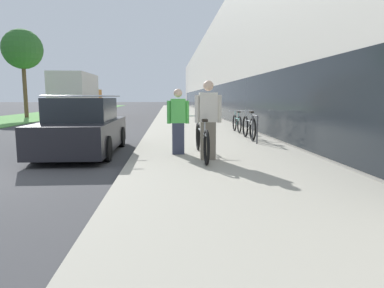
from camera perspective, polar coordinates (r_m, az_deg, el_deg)
sidewalk_slab at (r=26.95m, az=-1.20°, el=4.72°), size 4.33×70.00×0.10m
storefront_facade at (r=35.97m, az=9.93°, el=11.16°), size 10.01×70.00×7.39m
lawn_strip at (r=32.70m, az=-22.97°, el=4.58°), size 5.22×70.00×0.03m
tandem_bicycle at (r=7.93m, az=1.64°, el=0.67°), size 0.52×2.76×0.92m
person_rider at (r=7.55m, az=2.71°, el=3.98°), size 0.59×0.23×1.74m
person_bystander at (r=8.29m, az=-2.33°, el=3.76°), size 0.54×0.21×1.58m
bike_rack_hoop at (r=10.62m, az=10.45°, el=3.00°), size 0.05×0.60×0.84m
cruiser_bike_nearest at (r=11.56m, az=9.46°, el=2.80°), size 0.52×1.80×0.94m
cruiser_bike_middle at (r=13.81m, az=7.50°, el=3.49°), size 0.52×1.63×0.85m
parked_sedan_curbside at (r=9.44m, az=-17.68°, el=2.48°), size 1.83×4.07×1.53m
moving_truck at (r=25.65m, az=-18.58°, el=7.55°), size 2.30×6.69×3.11m
street_tree_far at (r=28.11m, az=-26.42°, el=13.91°), size 2.81×2.81×6.32m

